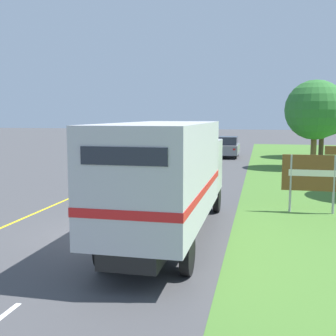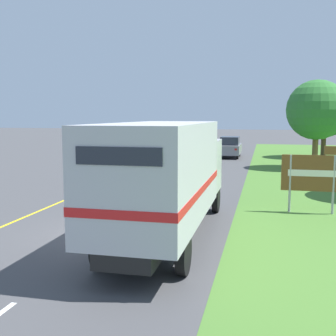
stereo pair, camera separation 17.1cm
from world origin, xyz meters
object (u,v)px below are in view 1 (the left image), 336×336
at_px(lead_car_white, 157,158).
at_px(lead_car_grey_ahead, 228,147).
at_px(roadside_tree_far, 323,110).
at_px(highway_sign, 314,173).
at_px(horse_trailer_truck, 169,175).
at_px(roadside_tree_mid, 315,110).

relative_size(lead_car_white, lead_car_grey_ahead, 1.00).
bearing_deg(lead_car_white, roadside_tree_far, 46.71).
relative_size(highway_sign, roadside_tree_far, 0.39).
bearing_deg(roadside_tree_far, highway_sign, -98.11).
bearing_deg(horse_trailer_truck, roadside_tree_far, 73.94).
bearing_deg(highway_sign, roadside_tree_far, 81.89).
relative_size(roadside_tree_mid, roadside_tree_far, 0.94).
xyz_separation_m(horse_trailer_truck, lead_car_white, (-3.98, 14.45, -1.04)).
bearing_deg(lead_car_white, highway_sign, -49.11).
distance_m(lead_car_grey_ahead, roadside_tree_mid, 9.56).
relative_size(horse_trailer_truck, roadside_tree_far, 1.36).
bearing_deg(lead_car_white, lead_car_grey_ahead, 70.54).
distance_m(roadside_tree_mid, roadside_tree_far, 8.28).
distance_m(horse_trailer_truck, roadside_tree_mid, 19.86).
bearing_deg(roadside_tree_mid, highway_sign, -96.47).
distance_m(lead_car_white, lead_car_grey_ahead, 11.40).
bearing_deg(horse_trailer_truck, lead_car_grey_ahead, 90.42).
bearing_deg(roadside_tree_mid, lead_car_white, -156.94).
xyz_separation_m(horse_trailer_truck, roadside_tree_far, (7.74, 26.89, 2.15)).
height_order(horse_trailer_truck, roadside_tree_mid, roadside_tree_mid).
bearing_deg(roadside_tree_far, roadside_tree_mid, -100.95).
height_order(lead_car_white, roadside_tree_far, roadside_tree_far).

